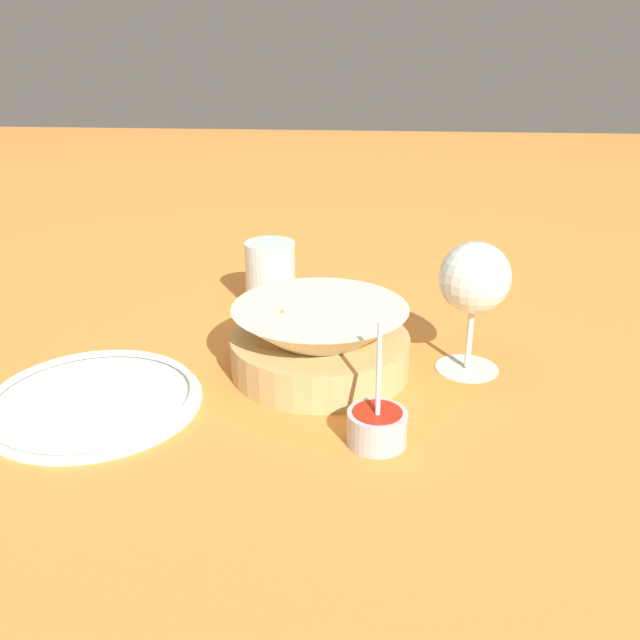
% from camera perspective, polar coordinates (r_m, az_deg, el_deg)
% --- Properties ---
extents(ground_plane, '(4.00, 4.00, 0.00)m').
position_cam_1_polar(ground_plane, '(0.83, -0.78, -4.45)').
color(ground_plane, orange).
extents(food_basket, '(0.21, 0.21, 0.08)m').
position_cam_1_polar(food_basket, '(0.83, -0.05, -1.83)').
color(food_basket, tan).
rests_on(food_basket, ground_plane).
extents(sauce_cup, '(0.07, 0.06, 0.11)m').
position_cam_1_polar(sauce_cup, '(0.70, 4.58, -8.38)').
color(sauce_cup, '#B7B7BC').
rests_on(sauce_cup, ground_plane).
extents(wine_glass, '(0.08, 0.08, 0.16)m').
position_cam_1_polar(wine_glass, '(0.82, 12.25, 2.99)').
color(wine_glass, silver).
rests_on(wine_glass, ground_plane).
extents(beer_mug, '(0.11, 0.07, 0.09)m').
position_cam_1_polar(beer_mug, '(1.02, -3.96, 3.54)').
color(beer_mug, silver).
rests_on(beer_mug, ground_plane).
extents(side_plate, '(0.23, 0.23, 0.01)m').
position_cam_1_polar(side_plate, '(0.80, -17.67, -6.00)').
color(side_plate, white).
rests_on(side_plate, ground_plane).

